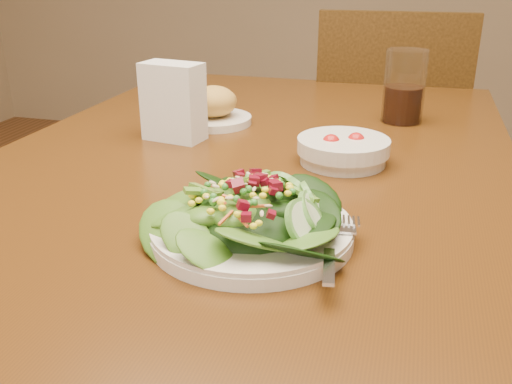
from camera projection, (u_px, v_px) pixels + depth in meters
The scene contains 7 objects.
dining_table at pixel (247, 213), 1.01m from camera, with size 0.90×1.40×0.75m.
chair_far at pixel (386, 157), 1.76m from camera, with size 0.45×0.46×0.94m.
salad_plate at pixel (259, 219), 0.69m from camera, with size 0.26×0.25×0.07m.
bread_plate at pixel (214, 108), 1.17m from camera, with size 0.16×0.16×0.08m.
tomato_bowl at pixel (343, 150), 0.95m from camera, with size 0.15×0.15×0.05m.
drinking_glass at pixel (404, 92), 1.17m from camera, with size 0.08×0.08×0.15m.
napkin_holder at pixel (173, 100), 1.05m from camera, with size 0.12×0.08×0.14m.
Camera 1 is at (0.26, -0.88, 1.07)m, focal length 40.00 mm.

